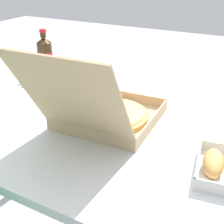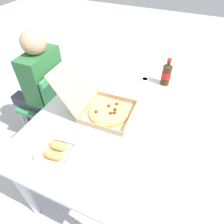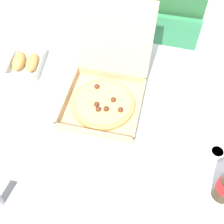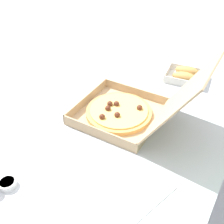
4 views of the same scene
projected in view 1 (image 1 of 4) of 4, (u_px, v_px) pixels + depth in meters
name	position (u px, v px, depth m)	size (l,w,h in m)	color
dining_table	(94.00, 136.00, 1.13)	(1.40, 0.86, 0.74)	silver
pizza_box_open	(105.00, 113.00, 1.03)	(0.34, 0.50, 0.33)	tan
cola_bottle	(45.00, 56.00, 1.47)	(0.07, 0.07, 0.22)	#33230F
paper_menu	(3.00, 129.00, 1.02)	(0.21, 0.15, 0.00)	white
dipping_sauce_cup	(29.00, 83.00, 1.38)	(0.06, 0.06, 0.02)	white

